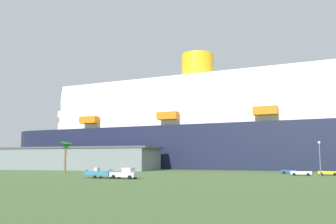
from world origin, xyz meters
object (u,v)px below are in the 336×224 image
cruise_ship (277,129)px  parked_car_white_van (301,172)px  pickup_truck (125,174)px  small_boat_on_trailer (102,174)px  parked_car_blue_suv (289,171)px  street_lamp (320,154)px  parked_car_yellow_taxi (328,172)px  palm_tree (66,148)px

cruise_ship → parked_car_white_van: cruise_ship is taller
pickup_truck → small_boat_on_trailer: bearing=173.3°
parked_car_white_van → parked_car_blue_suv: bearing=104.6°
small_boat_on_trailer → parked_car_white_van: (39.05, 25.31, -0.13)m
street_lamp → parked_car_yellow_taxi: size_ratio=1.65×
cruise_ship → small_boat_on_trailer: 84.84m
small_boat_on_trailer → palm_tree: bearing=136.4°
palm_tree → parked_car_white_van: (63.97, 1.62, -6.17)m
palm_tree → small_boat_on_trailer: bearing=-43.6°
palm_tree → street_lamp: palm_tree is taller
cruise_ship → parked_car_white_van: bearing=-82.9°
parked_car_yellow_taxi → small_boat_on_trailer: bearing=-147.9°
cruise_ship → parked_car_yellow_taxi: cruise_ship is taller
street_lamp → parked_car_blue_suv: bearing=106.6°
cruise_ship → street_lamp: bearing=-80.9°
palm_tree → parked_car_white_van: bearing=1.5°
palm_tree → parked_car_yellow_taxi: bearing=3.9°
small_boat_on_trailer → parked_car_yellow_taxi: small_boat_on_trailer is taller
pickup_truck → small_boat_on_trailer: size_ratio=0.71×
cruise_ship → small_boat_on_trailer: (-32.58, -77.07, -14.06)m
small_boat_on_trailer → parked_car_white_van: 46.54m
street_lamp → parked_car_yellow_taxi: bearing=78.5°
parked_car_white_van → parked_car_blue_suv: same height
palm_tree → parked_car_blue_suv: bearing=10.8°
small_boat_on_trailer → palm_tree: size_ratio=0.91×
cruise_ship → parked_car_yellow_taxi: (12.66, -48.65, -14.19)m
parked_car_white_van → small_boat_on_trailer: bearing=-147.0°
parked_car_white_van → parked_car_yellow_taxi: bearing=26.7°
cruise_ship → palm_tree: (-57.50, -53.38, -8.02)m
cruise_ship → parked_car_blue_suv: cruise_ship is taller
parked_car_yellow_taxi → parked_car_white_van: bearing=-153.3°
parked_car_yellow_taxi → parked_car_blue_suv: (-8.81, 7.01, -0.00)m
parked_car_blue_suv → palm_tree: bearing=-169.2°
cruise_ship → palm_tree: 78.86m
small_boat_on_trailer → parked_car_yellow_taxi: 53.42m
pickup_truck → parked_car_yellow_taxi: 49.26m
street_lamp → parked_car_yellow_taxi: (2.73, 13.37, -4.16)m
pickup_truck → parked_car_white_van: pickup_truck is taller
parked_car_white_van → palm_tree: bearing=-178.5°
street_lamp → parked_car_yellow_taxi: street_lamp is taller
cruise_ship → parked_car_yellow_taxi: size_ratio=54.07×
pickup_truck → small_boat_on_trailer: 5.50m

